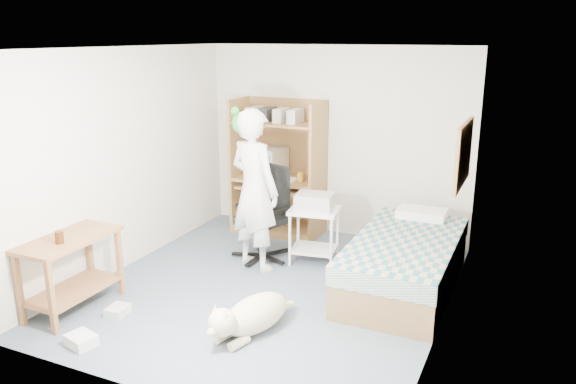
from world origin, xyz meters
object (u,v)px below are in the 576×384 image
at_px(computer_hutch, 279,173).
at_px(side_desk, 71,262).
at_px(bed, 405,263).
at_px(person, 254,190).
at_px(office_chair, 265,226).
at_px(dog, 251,315).
at_px(printer_cart, 314,227).

distance_m(computer_hutch, side_desk, 3.08).
height_order(bed, person, person).
relative_size(side_desk, office_chair, 0.90).
relative_size(computer_hutch, person, 0.97).
height_order(person, dog, person).
height_order(computer_hutch, person, person).
height_order(computer_hutch, dog, computer_hutch).
xyz_separation_m(bed, dog, (-1.04, -1.51, -0.11)).
height_order(side_desk, person, person).
bearing_deg(person, printer_cart, -124.88).
relative_size(bed, office_chair, 1.81).
bearing_deg(side_desk, person, 55.62).
bearing_deg(dog, side_desk, -153.64).
bearing_deg(side_desk, printer_cart, 50.55).
distance_m(computer_hutch, person, 1.31).
height_order(bed, side_desk, side_desk).
bearing_deg(bed, side_desk, -147.50).
bearing_deg(person, dog, 135.53).
xyz_separation_m(bed, person, (-1.71, -0.15, 0.64)).
xyz_separation_m(computer_hutch, bed, (2.00, -1.12, -0.53)).
height_order(bed, dog, bed).
xyz_separation_m(bed, office_chair, (-1.74, 0.16, 0.11)).
height_order(computer_hutch, bed, computer_hutch).
height_order(side_desk, printer_cart, side_desk).
xyz_separation_m(computer_hutch, person, (0.29, -1.27, 0.11)).
xyz_separation_m(computer_hutch, office_chair, (0.26, -0.96, -0.42)).
bearing_deg(side_desk, bed, 32.50).
distance_m(side_desk, office_chair, 2.27).
distance_m(bed, person, 1.83).
height_order(computer_hutch, side_desk, computer_hutch).
distance_m(bed, printer_cart, 1.18).
height_order(computer_hutch, office_chair, computer_hutch).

